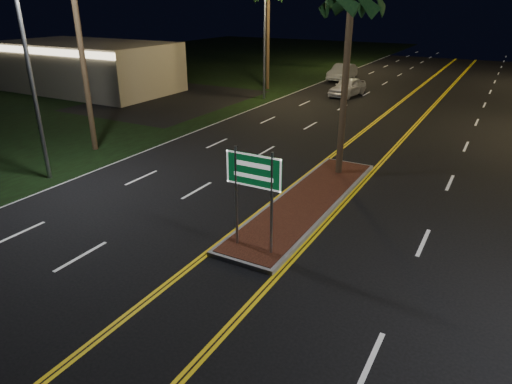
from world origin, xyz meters
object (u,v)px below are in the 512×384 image
Objects in this scene: highway_sign at (254,180)px; car_far at (342,71)px; median_island at (307,202)px; streetlight_left_mid at (269,23)px; car_near at (348,85)px; streetlight_left_near at (31,44)px; streetlight_left_far at (354,16)px; commercial_building at (87,66)px.

highway_sign reaches higher than car_far.
car_far is (-8.71, 28.92, 0.80)m from median_island.
highway_sign is at bearing -63.41° from streetlight_left_mid.
highway_sign reaches higher than car_near.
streetlight_left_mid is 1.79× the size of car_near.
median_island is 20.80m from streetlight_left_mid.
streetlight_left_near is 40.00m from streetlight_left_far.
commercial_building is 2.84× the size of car_far.
commercial_building is at bearing 146.52° from highway_sign.
median_island is 12.36m from streetlight_left_near.
highway_sign is 0.63× the size of car_near.
streetlight_left_far is (15.39, 24.01, 3.65)m from commercial_building.
car_near is at bearing 22.48° from commercial_building.
median_island is 1.14× the size of streetlight_left_far.
streetlight_left_far is at bearing 106.00° from median_island.
median_island is 3.20× the size of highway_sign.
streetlight_left_far is 9.58m from car_far.
streetlight_left_mid is 12.98m from car_far.
car_far is at bearing 42.66° from commercial_building.
streetlight_left_mid reaches higher than car_near.
highway_sign is 0.36× the size of streetlight_left_near.
streetlight_left_mid is at bearing 116.59° from highway_sign.
streetlight_left_near and streetlight_left_far have the same top height.
median_island is at bearing -26.55° from commercial_building.
commercial_building reaches higher than median_island.
median_island is 22.16m from car_near.
streetlight_left_far reaches higher than commercial_building.
car_near is (20.35, 8.42, -1.16)m from commercial_building.
commercial_building is 1.67× the size of streetlight_left_mid.
streetlight_left_far is at bearing 90.00° from streetlight_left_mid.
streetlight_left_near is at bearing -90.00° from streetlight_left_mid.
median_island is at bearing 15.78° from streetlight_left_near.
streetlight_left_mid is 1.00× the size of streetlight_left_far.
car_far is at bearing 86.59° from streetlight_left_near.
car_near is 0.95× the size of car_far.
streetlight_left_mid is at bearing 121.98° from median_island.
streetlight_left_mid is at bearing -130.65° from car_near.
median_island is 1.14× the size of streetlight_left_near.
streetlight_left_near is at bearing -46.10° from commercial_building.
highway_sign is 23.93m from streetlight_left_mid.
streetlight_left_mid is 8.20m from car_near.
commercial_building is 1.67× the size of streetlight_left_near.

